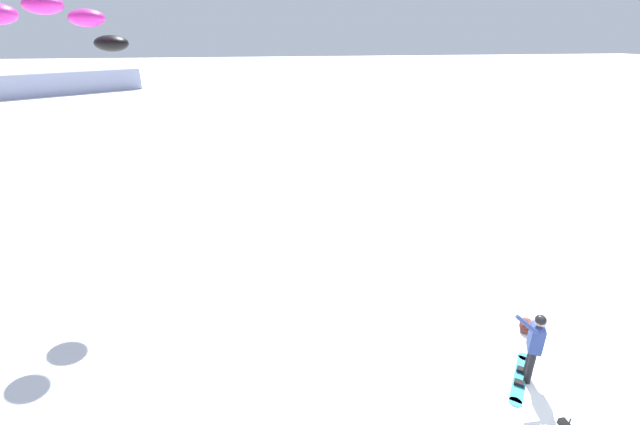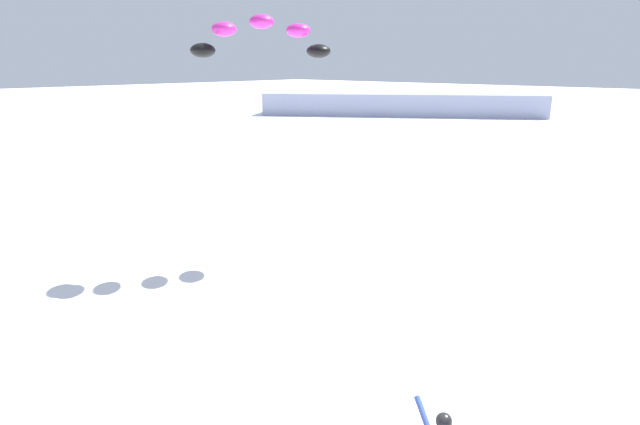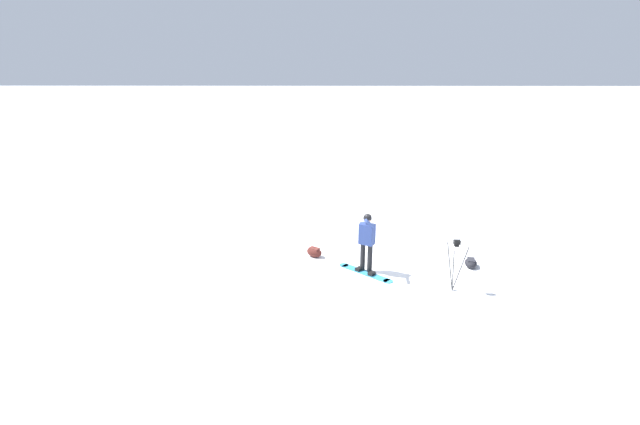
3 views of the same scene
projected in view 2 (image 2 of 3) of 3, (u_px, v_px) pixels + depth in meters
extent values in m
sphere|color=tan|center=(444.00, 423.00, 7.40)|extent=(0.22, 0.22, 0.22)
sphere|color=black|center=(444.00, 421.00, 7.40)|extent=(0.23, 0.23, 0.23)
cylinder|color=navy|center=(424.00, 416.00, 7.59)|extent=(0.50, 0.35, 0.41)
ellipsoid|color=black|center=(319.00, 51.00, 17.25)|extent=(1.28, 1.19, 0.44)
ellipsoid|color=#CC2699|center=(298.00, 30.00, 16.89)|extent=(1.28, 1.19, 0.44)
ellipsoid|color=#CC2699|center=(262.00, 22.00, 16.49)|extent=(1.28, 1.19, 0.44)
ellipsoid|color=#CC2699|center=(224.00, 29.00, 16.23)|extent=(1.28, 1.19, 0.44)
ellipsoid|color=black|center=(203.00, 50.00, 16.22)|extent=(1.28, 1.19, 0.44)
cube|color=#939BBA|center=(401.00, 102.00, 71.05)|extent=(37.28, 32.21, 2.71)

